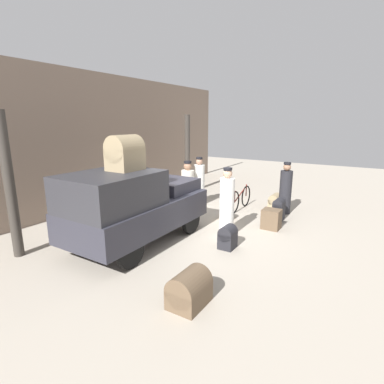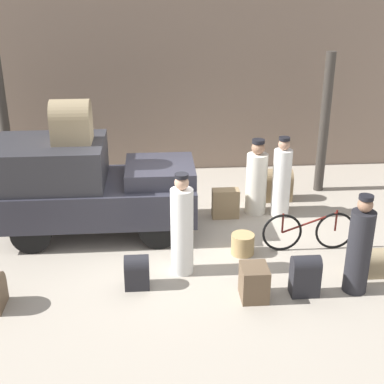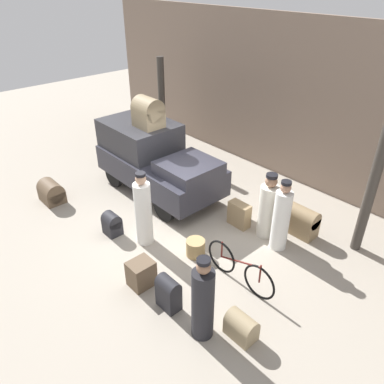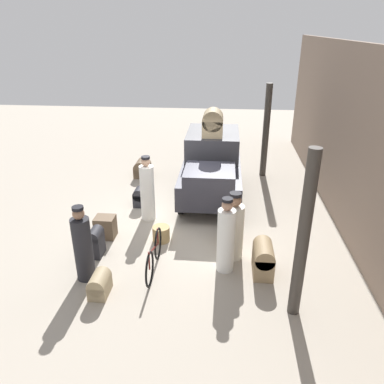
{
  "view_description": "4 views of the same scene",
  "coord_description": "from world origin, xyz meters",
  "px_view_note": "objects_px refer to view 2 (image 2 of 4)",
  "views": [
    {
      "loc": [
        -6.83,
        -4.18,
        2.94
      ],
      "look_at": [
        0.2,
        0.2,
        0.95
      ],
      "focal_mm": 28.0,
      "sensor_mm": 36.0,
      "label": 1
    },
    {
      "loc": [
        -0.49,
        -8.89,
        4.82
      ],
      "look_at": [
        0.2,
        0.2,
        0.95
      ],
      "focal_mm": 50.0,
      "sensor_mm": 36.0,
      "label": 2
    },
    {
      "loc": [
        5.75,
        -4.82,
        5.42
      ],
      "look_at": [
        0.2,
        0.2,
        0.95
      ],
      "focal_mm": 35.0,
      "sensor_mm": 36.0,
      "label": 3
    },
    {
      "loc": [
        8.89,
        0.98,
        4.84
      ],
      "look_at": [
        0.2,
        0.2,
        0.95
      ],
      "focal_mm": 35.0,
      "sensor_mm": 36.0,
      "label": 4
    }
  ],
  "objects_px": {
    "truck": "(87,185)",
    "wicker_basket": "(243,244)",
    "porter_lifting_near_truck": "(282,180)",
    "trunk_on_truck_roof": "(71,122)",
    "porter_with_bicycle": "(256,180)",
    "trunk_umber_medium": "(254,282)",
    "bicycle": "(309,231)",
    "trunk_large_brown": "(305,274)",
    "trunk_wicker_pale": "(225,203)",
    "suitcase_small_leather": "(275,184)",
    "porter_standing_middle": "(359,249)",
    "conductor_in_dark_uniform": "(182,228)",
    "trunk_barrel_dark": "(137,271)",
    "suitcase_tan_flat": "(374,262)"
  },
  "relations": [
    {
      "from": "truck",
      "to": "porter_lifting_near_truck",
      "type": "bearing_deg",
      "value": 6.87
    },
    {
      "from": "porter_standing_middle",
      "to": "trunk_wicker_pale",
      "type": "bearing_deg",
      "value": 120.96
    },
    {
      "from": "wicker_basket",
      "to": "trunk_wicker_pale",
      "type": "xyz_separation_m",
      "value": [
        -0.11,
        1.54,
        0.12
      ]
    },
    {
      "from": "truck",
      "to": "suitcase_small_leather",
      "type": "bearing_deg",
      "value": 17.83
    },
    {
      "from": "suitcase_tan_flat",
      "to": "trunk_umber_medium",
      "type": "xyz_separation_m",
      "value": [
        -2.14,
        -0.54,
        0.05
      ]
    },
    {
      "from": "suitcase_small_leather",
      "to": "trunk_large_brown",
      "type": "xyz_separation_m",
      "value": [
        -0.34,
        -3.73,
        -0.01
      ]
    },
    {
      "from": "porter_lifting_near_truck",
      "to": "trunk_large_brown",
      "type": "height_order",
      "value": "porter_lifting_near_truck"
    },
    {
      "from": "truck",
      "to": "trunk_large_brown",
      "type": "distance_m",
      "value": 4.41
    },
    {
      "from": "wicker_basket",
      "to": "trunk_on_truck_roof",
      "type": "height_order",
      "value": "trunk_on_truck_roof"
    },
    {
      "from": "porter_with_bicycle",
      "to": "suitcase_small_leather",
      "type": "distance_m",
      "value": 0.9
    },
    {
      "from": "porter_lifting_near_truck",
      "to": "trunk_umber_medium",
      "type": "height_order",
      "value": "porter_lifting_near_truck"
    },
    {
      "from": "wicker_basket",
      "to": "porter_with_bicycle",
      "type": "distance_m",
      "value": 1.9
    },
    {
      "from": "porter_lifting_near_truck",
      "to": "trunk_large_brown",
      "type": "xyz_separation_m",
      "value": [
        -0.28,
        -2.94,
        -0.41
      ]
    },
    {
      "from": "porter_with_bicycle",
      "to": "trunk_umber_medium",
      "type": "bearing_deg",
      "value": -100.96
    },
    {
      "from": "trunk_barrel_dark",
      "to": "trunk_wicker_pale",
      "type": "bearing_deg",
      "value": 54.4
    },
    {
      "from": "bicycle",
      "to": "trunk_on_truck_roof",
      "type": "height_order",
      "value": "trunk_on_truck_roof"
    },
    {
      "from": "suitcase_tan_flat",
      "to": "trunk_barrel_dark",
      "type": "bearing_deg",
      "value": -178.99
    },
    {
      "from": "bicycle",
      "to": "suitcase_small_leather",
      "type": "relative_size",
      "value": 2.31
    },
    {
      "from": "porter_standing_middle",
      "to": "trunk_on_truck_roof",
      "type": "relative_size",
      "value": 2.11
    },
    {
      "from": "trunk_wicker_pale",
      "to": "suitcase_tan_flat",
      "type": "relative_size",
      "value": 1.16
    },
    {
      "from": "trunk_barrel_dark",
      "to": "porter_standing_middle",
      "type": "bearing_deg",
      "value": -6.17
    },
    {
      "from": "conductor_in_dark_uniform",
      "to": "suitcase_tan_flat",
      "type": "height_order",
      "value": "conductor_in_dark_uniform"
    },
    {
      "from": "porter_standing_middle",
      "to": "trunk_umber_medium",
      "type": "xyz_separation_m",
      "value": [
        -1.65,
        -0.09,
        -0.48
      ]
    },
    {
      "from": "trunk_umber_medium",
      "to": "trunk_large_brown",
      "type": "bearing_deg",
      "value": 2.34
    },
    {
      "from": "bicycle",
      "to": "trunk_on_truck_roof",
      "type": "xyz_separation_m",
      "value": [
        -4.24,
        1.04,
        1.85
      ]
    },
    {
      "from": "trunk_wicker_pale",
      "to": "trunk_barrel_dark",
      "type": "distance_m",
      "value": 3.04
    },
    {
      "from": "truck",
      "to": "wicker_basket",
      "type": "height_order",
      "value": "truck"
    },
    {
      "from": "trunk_wicker_pale",
      "to": "conductor_in_dark_uniform",
      "type": "bearing_deg",
      "value": -116.04
    },
    {
      "from": "conductor_in_dark_uniform",
      "to": "trunk_umber_medium",
      "type": "distance_m",
      "value": 1.48
    },
    {
      "from": "wicker_basket",
      "to": "trunk_wicker_pale",
      "type": "bearing_deg",
      "value": 94.07
    },
    {
      "from": "wicker_basket",
      "to": "conductor_in_dark_uniform",
      "type": "bearing_deg",
      "value": -154.4
    },
    {
      "from": "porter_standing_middle",
      "to": "porter_with_bicycle",
      "type": "distance_m",
      "value": 3.23
    },
    {
      "from": "trunk_umber_medium",
      "to": "wicker_basket",
      "type": "bearing_deg",
      "value": 87.82
    },
    {
      "from": "trunk_large_brown",
      "to": "wicker_basket",
      "type": "bearing_deg",
      "value": 119.04
    },
    {
      "from": "wicker_basket",
      "to": "porter_standing_middle",
      "type": "distance_m",
      "value": 2.15
    },
    {
      "from": "porter_with_bicycle",
      "to": "conductor_in_dark_uniform",
      "type": "relative_size",
      "value": 0.9
    },
    {
      "from": "trunk_large_brown",
      "to": "trunk_umber_medium",
      "type": "xyz_separation_m",
      "value": [
        -0.81,
        -0.03,
        -0.09
      ]
    },
    {
      "from": "trunk_umber_medium",
      "to": "porter_standing_middle",
      "type": "bearing_deg",
      "value": 3.09
    },
    {
      "from": "porter_lifting_near_truck",
      "to": "trunk_wicker_pale",
      "type": "relative_size",
      "value": 2.77
    },
    {
      "from": "porter_with_bicycle",
      "to": "suitcase_small_leather",
      "type": "bearing_deg",
      "value": 49.16
    },
    {
      "from": "suitcase_small_leather",
      "to": "trunk_barrel_dark",
      "type": "xyz_separation_m",
      "value": [
        -2.98,
        -3.3,
        -0.09
      ]
    },
    {
      "from": "trunk_wicker_pale",
      "to": "trunk_umber_medium",
      "type": "height_order",
      "value": "trunk_wicker_pale"
    },
    {
      "from": "trunk_on_truck_roof",
      "to": "truck",
      "type": "bearing_deg",
      "value": -0.0
    },
    {
      "from": "wicker_basket",
      "to": "trunk_on_truck_roof",
      "type": "relative_size",
      "value": 0.53
    },
    {
      "from": "bicycle",
      "to": "trunk_wicker_pale",
      "type": "xyz_separation_m",
      "value": [
        -1.32,
        1.48,
        -0.07
      ]
    },
    {
      "from": "bicycle",
      "to": "wicker_basket",
      "type": "xyz_separation_m",
      "value": [
        -1.21,
        -0.06,
        -0.19
      ]
    },
    {
      "from": "porter_standing_middle",
      "to": "porter_with_bicycle",
      "type": "xyz_separation_m",
      "value": [
        -1.05,
        3.05,
        -0.04
      ]
    },
    {
      "from": "bicycle",
      "to": "wicker_basket",
      "type": "distance_m",
      "value": 1.23
    },
    {
      "from": "conductor_in_dark_uniform",
      "to": "porter_standing_middle",
      "type": "bearing_deg",
      "value": -15.87
    },
    {
      "from": "porter_standing_middle",
      "to": "trunk_large_brown",
      "type": "relative_size",
      "value": 2.42
    }
  ]
}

